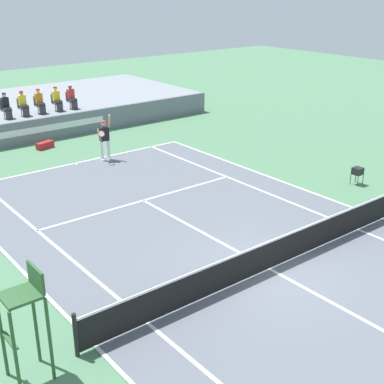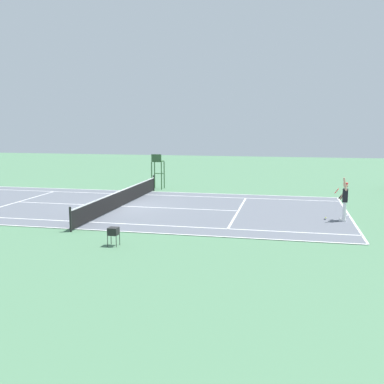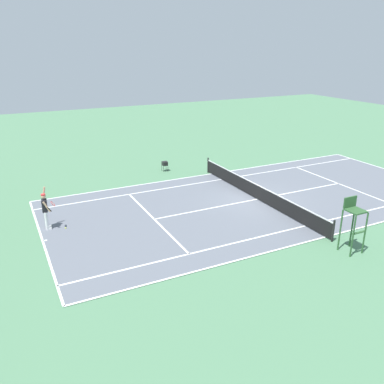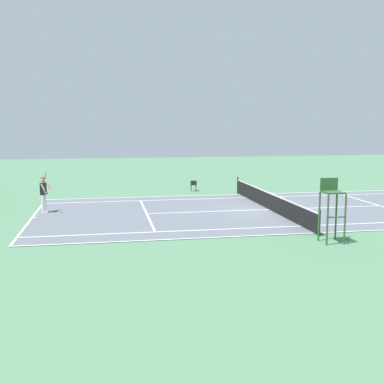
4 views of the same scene
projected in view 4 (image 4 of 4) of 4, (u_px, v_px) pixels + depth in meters
name	position (u px, v px, depth m)	size (l,w,h in m)	color
ground_plane	(269.00, 210.00, 24.78)	(80.00, 80.00, 0.00)	#4C7A56
court	(269.00, 210.00, 24.78)	(11.08, 23.88, 0.03)	slate
net	(269.00, 200.00, 24.70)	(11.98, 0.10, 1.07)	black
tennis_player	(44.00, 193.00, 23.87)	(0.80, 0.62, 2.08)	white
tennis_ball	(60.00, 213.00, 23.75)	(0.07, 0.07, 0.07)	#D1E533
umpire_chair	(332.00, 202.00, 17.82)	(0.77, 0.77, 2.44)	#2D562D
ball_hopper	(194.00, 183.00, 31.65)	(0.36, 0.36, 0.70)	black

